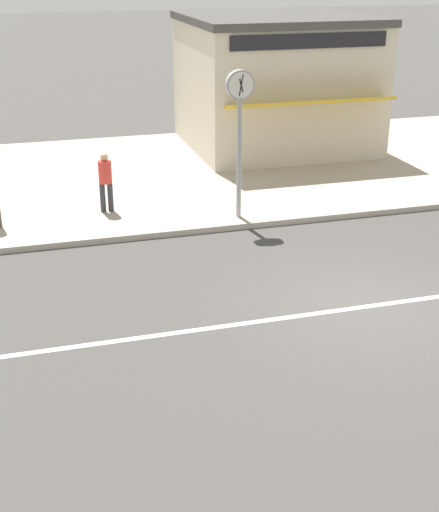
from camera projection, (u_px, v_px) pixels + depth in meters
The scene contains 6 objects.
ground_plane at pixel (368, 306), 13.83m from camera, with size 160.00×160.00×0.00m, color #423F3D.
lane_centre_stripe at pixel (368, 306), 13.83m from camera, with size 50.40×0.14×0.01m, color silver.
kerb_strip at pixel (227, 170), 22.36m from camera, with size 68.00×10.00×0.15m, color #ADA393.
street_clock at pixel (240, 108), 17.08m from camera, with size 0.70×0.22×3.66m.
pedestrian_mid_kerb at pixel (105, 178), 18.17m from camera, with size 0.34×0.34×1.55m.
shopfront_mid_block at pixel (275, 82), 24.13m from camera, with size 5.94×6.44×4.34m.
Camera 1 is at (-6.18, -11.08, 6.30)m, focal length 50.00 mm.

